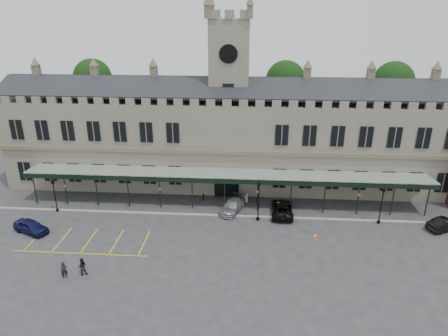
# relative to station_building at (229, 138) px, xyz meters

# --- Properties ---
(ground) EXTENTS (140.00, 140.00, 0.00)m
(ground) POSITION_rel_station_building_xyz_m (0.00, -15.91, -6.47)
(ground) COLOR #2F2F32
(station_building) EXTENTS (60.00, 10.36, 17.30)m
(station_building) POSITION_rel_station_building_xyz_m (0.00, 0.00, 0.00)
(station_building) COLOR #696558
(station_building) RESTS_ON ground
(clock_tower) EXTENTS (5.60, 5.60, 24.80)m
(clock_tower) POSITION_rel_station_building_xyz_m (0.00, 0.09, 6.64)
(clock_tower) COLOR #696558
(clock_tower) RESTS_ON ground
(canopy) EXTENTS (50.00, 4.10, 4.30)m
(canopy) POSITION_rel_station_building_xyz_m (0.00, -8.45, -4.06)
(canopy) COLOR #8C9E93
(canopy) RESTS_ON ground
(kerb) EXTENTS (60.00, 0.40, 0.12)m
(kerb) POSITION_rel_station_building_xyz_m (0.00, -10.41, -6.41)
(kerb) COLOR gray
(kerb) RESTS_ON ground
(parking_markings) EXTENTS (16.00, 6.00, 0.01)m
(parking_markings) POSITION_rel_station_building_xyz_m (-14.00, -17.41, -6.47)
(parking_markings) COLOR gold
(parking_markings) RESTS_ON ground
(tree_behind_left) EXTENTS (6.00, 6.00, 16.00)m
(tree_behind_left) POSITION_rel_station_building_xyz_m (-22.00, 9.09, 6.35)
(tree_behind_left) COLOR #332314
(tree_behind_left) RESTS_ON ground
(tree_behind_mid) EXTENTS (6.00, 6.00, 16.00)m
(tree_behind_mid) POSITION_rel_station_building_xyz_m (8.00, 9.09, 6.35)
(tree_behind_mid) COLOR #332314
(tree_behind_mid) RESTS_ON ground
(tree_behind_right) EXTENTS (6.00, 6.00, 16.00)m
(tree_behind_right) POSITION_rel_station_building_xyz_m (24.00, 9.09, 6.35)
(tree_behind_right) COLOR #332314
(tree_behind_right) RESTS_ON ground
(lamp_post_left) EXTENTS (0.41, 0.41, 4.33)m
(lamp_post_left) POSITION_rel_station_building_xyz_m (-20.47, -10.58, -3.90)
(lamp_post_left) COLOR black
(lamp_post_left) RESTS_ON ground
(lamp_post_mid) EXTENTS (0.49, 0.49, 5.20)m
(lamp_post_mid) POSITION_rel_station_building_xyz_m (4.08, -11.10, -3.39)
(lamp_post_mid) COLOR black
(lamp_post_mid) RESTS_ON ground
(lamp_post_right) EXTENTS (0.44, 0.44, 4.68)m
(lamp_post_right) POSITION_rel_station_building_xyz_m (18.02, -10.84, -3.69)
(lamp_post_right) COLOR black
(lamp_post_right) RESTS_ON ground
(traffic_cone) EXTENTS (0.42, 0.42, 0.66)m
(traffic_cone) POSITION_rel_station_building_xyz_m (10.20, -14.84, -6.14)
(traffic_cone) COLOR #E85507
(traffic_cone) RESTS_ON ground
(sign_board) EXTENTS (0.71, 0.12, 1.22)m
(sign_board) POSITION_rel_station_building_xyz_m (2.45, -6.55, -5.87)
(sign_board) COLOR black
(sign_board) RESTS_ON ground
(bollard_left) EXTENTS (0.17, 0.17, 0.95)m
(bollard_left) POSITION_rel_station_building_xyz_m (-2.91, -6.39, -5.99)
(bollard_left) COLOR black
(bollard_left) RESTS_ON ground
(bollard_right) EXTENTS (0.15, 0.15, 0.85)m
(bollard_right) POSITION_rel_station_building_xyz_m (3.94, -6.71, -6.04)
(bollard_right) COLOR black
(bollard_right) RESTS_ON ground
(car_left_a) EXTENTS (4.64, 3.30, 1.47)m
(car_left_a) POSITION_rel_station_building_xyz_m (-21.00, -15.66, -5.73)
(car_left_a) COLOR #0D113A
(car_left_a) RESTS_ON ground
(car_taxi) EXTENTS (3.56, 5.33, 1.43)m
(car_taxi) POSITION_rel_station_building_xyz_m (1.00, -9.03, -5.75)
(car_taxi) COLOR gray
(car_taxi) RESTS_ON ground
(car_van) EXTENTS (2.70, 5.48, 1.50)m
(car_van) POSITION_rel_station_building_xyz_m (7.00, -9.39, -5.72)
(car_van) COLOR black
(car_van) RESTS_ON ground
(car_right_b) EXTENTS (4.60, 3.07, 1.43)m
(car_right_b) POSITION_rel_station_building_xyz_m (25.00, -11.88, -5.75)
(car_right_b) COLOR black
(car_right_b) RESTS_ON ground
(person_a) EXTENTS (0.74, 0.63, 1.71)m
(person_a) POSITION_rel_station_building_xyz_m (-13.72, -23.27, -5.62)
(person_a) COLOR black
(person_a) RESTS_ON ground
(person_b) EXTENTS (1.03, 0.91, 1.75)m
(person_b) POSITION_rel_station_building_xyz_m (-12.30, -22.61, -5.59)
(person_b) COLOR black
(person_b) RESTS_ON ground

